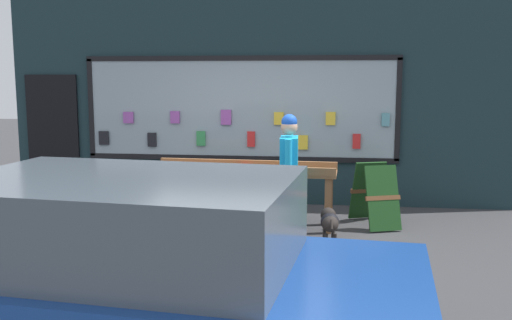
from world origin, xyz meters
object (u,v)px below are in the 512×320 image
at_px(display_table_main, 243,175).
at_px(sandwich_board_sign, 375,194).
at_px(small_dog, 329,222).
at_px(person_browsing, 289,168).
at_px(parked_car, 127,276).

bearing_deg(display_table_main, sandwich_board_sign, 7.30).
bearing_deg(sandwich_board_sign, small_dog, -141.29).
height_order(person_browsing, small_dog, person_browsing).
height_order(display_table_main, small_dog, display_table_main).
bearing_deg(small_dog, parked_car, 153.02).
relative_size(display_table_main, sandwich_board_sign, 2.82).
bearing_deg(small_dog, person_browsing, 67.82).
height_order(display_table_main, sandwich_board_sign, display_table_main).
xyz_separation_m(display_table_main, person_browsing, (0.68, -0.62, 0.22)).
distance_m(person_browsing, parked_car, 3.67).
bearing_deg(person_browsing, sandwich_board_sign, -55.89).
bearing_deg(display_table_main, parked_car, -91.98).
bearing_deg(sandwich_board_sign, person_browsing, -162.87).
distance_m(display_table_main, parked_car, 4.19).
height_order(display_table_main, person_browsing, person_browsing).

